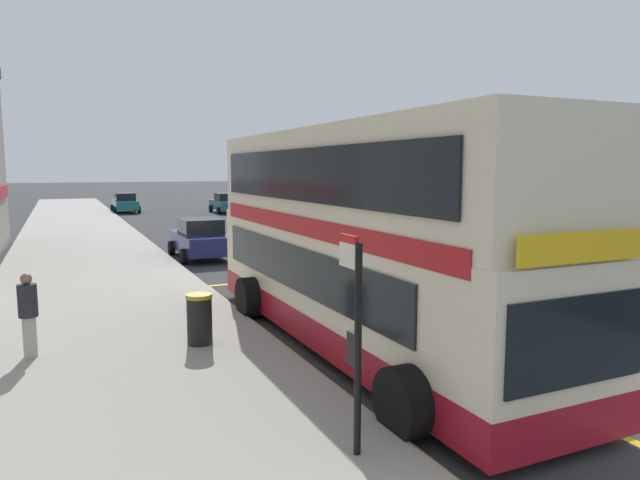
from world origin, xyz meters
name	(u,v)px	position (x,y,z in m)	size (l,w,h in m)	color
ground_plane	(203,228)	(0.00, 32.00, 0.00)	(260.00, 260.00, 0.00)	#333335
pavement_near	(79,232)	(-7.00, 32.00, 0.07)	(6.00, 76.00, 0.14)	#A39E93
double_decker_bus	(359,246)	(-2.46, 7.59, 2.06)	(3.24, 10.87, 4.40)	beige
bus_bay_markings	(355,345)	(-2.53, 7.59, 0.01)	(2.93, 14.39, 0.01)	gold
bus_stop_sign	(355,327)	(-4.76, 3.42, 1.72)	(0.09, 0.51, 2.68)	black
parked_car_teal_distant	(125,203)	(-2.97, 47.13, 0.80)	(2.09, 4.20, 1.62)	#196066
parked_car_navy_across	(200,239)	(-2.80, 20.40, 0.80)	(2.09, 4.20, 1.62)	navy
parked_car_teal_ahead	(226,203)	(4.55, 43.41, 0.80)	(2.09, 4.20, 1.62)	#196066
pedestrian_waiting_near_sign	(28,312)	(-8.56, 9.08, 0.99)	(0.34, 0.34, 1.58)	#B7B2AD
litter_bin	(200,319)	(-5.51, 8.57, 0.65)	(0.52, 0.52, 1.01)	black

